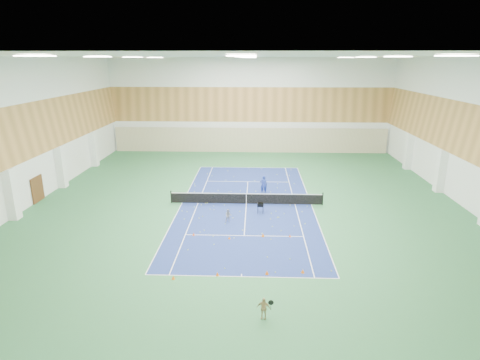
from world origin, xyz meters
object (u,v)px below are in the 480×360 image
Objects in this scene: coach at (264,185)px; child_apron at (263,308)px; child_court at (228,216)px; ball_cart at (260,208)px; tennis_net at (246,198)px.

coach is 1.57× the size of child_apron.
child_court is 1.18× the size of ball_cart.
child_apron is at bearing 95.38° from coach.
tennis_net is 12.81× the size of child_court.
ball_cart is (-0.33, -4.78, -0.44)m from coach.
child_court is (-1.26, -3.93, -0.05)m from tennis_net.
ball_cart is at bearing 99.20° from child_apron.
coach reaches higher than ball_cart.
child_apron is 1.30× the size of ball_cart.
tennis_net is at bearing 67.58° from coach.
tennis_net reaches higher than child_court.
child_court is 11.93m from child_apron.
ball_cart is (2.44, 1.87, -0.08)m from child_court.
child_court is at bearing -107.83° from tennis_net.
coach is 1.74× the size of child_court.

